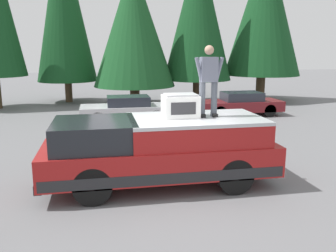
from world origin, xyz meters
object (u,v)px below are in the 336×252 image
object	(u,v)px
person_on_truck_bed	(209,79)
parked_car_maroon	(240,104)
parked_car_silver	(127,109)
pickup_truck	(160,150)
compressor_unit	(180,106)

from	to	relation	value
person_on_truck_bed	parked_car_maroon	distance (m)	9.71
parked_car_silver	pickup_truck	bearing A→B (deg)	-178.67
person_on_truck_bed	parked_car_silver	world-z (taller)	person_on_truck_bed
pickup_truck	parked_car_silver	xyz separation A→B (m)	(7.99, 0.19, -0.29)
pickup_truck	compressor_unit	distance (m)	1.18
parked_car_maroon	parked_car_silver	size ratio (longest dim) A/B	1.00
parked_car_maroon	parked_car_silver	world-z (taller)	same
compressor_unit	person_on_truck_bed	size ratio (longest dim) A/B	0.50
compressor_unit	parked_car_silver	xyz separation A→B (m)	(7.91, 0.70, -1.35)
person_on_truck_bed	parked_car_maroon	world-z (taller)	person_on_truck_bed
compressor_unit	person_on_truck_bed	distance (m)	0.92
parked_car_maroon	parked_car_silver	bearing A→B (deg)	95.22
pickup_truck	parked_car_silver	bearing A→B (deg)	1.33
pickup_truck	person_on_truck_bed	world-z (taller)	person_on_truck_bed
parked_car_maroon	parked_car_silver	distance (m)	5.70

